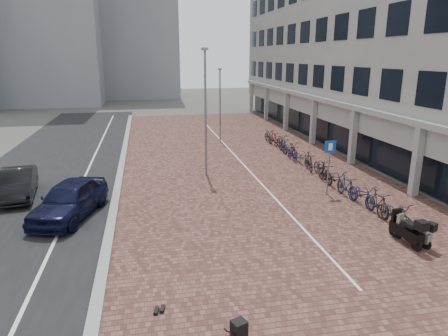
# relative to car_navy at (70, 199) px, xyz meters

# --- Properties ---
(ground) EXTENTS (140.00, 140.00, 0.00)m
(ground) POSITION_rel_car_navy_xyz_m (6.79, -4.39, -0.77)
(ground) COLOR #474442
(ground) RESTS_ON ground
(plaza_brick) EXTENTS (14.50, 42.00, 0.04)m
(plaza_brick) POSITION_rel_car_navy_xyz_m (8.79, 7.61, -0.76)
(plaza_brick) COLOR brown
(plaza_brick) RESTS_ON ground
(street_asphalt) EXTENTS (8.00, 50.00, 0.03)m
(street_asphalt) POSITION_rel_car_navy_xyz_m (-2.21, 7.61, -0.76)
(street_asphalt) COLOR black
(street_asphalt) RESTS_ON ground
(curb) EXTENTS (0.35, 42.00, 0.14)m
(curb) POSITION_rel_car_navy_xyz_m (1.69, 7.61, -0.70)
(curb) COLOR gray
(curb) RESTS_ON ground
(lane_line) EXTENTS (0.12, 44.00, 0.00)m
(lane_line) POSITION_rel_car_navy_xyz_m (-0.21, 7.61, -0.75)
(lane_line) COLOR white
(lane_line) RESTS_ON street_asphalt
(parking_line) EXTENTS (0.10, 30.00, 0.00)m
(parking_line) POSITION_rel_car_navy_xyz_m (8.99, 7.61, -0.73)
(parking_line) COLOR white
(parking_line) RESTS_ON plaza_brick
(office_building) EXTENTS (8.40, 40.00, 15.00)m
(office_building) POSITION_rel_car_navy_xyz_m (19.76, 11.61, 7.68)
(office_building) COLOR #969691
(office_building) RESTS_ON ground
(car_navy) EXTENTS (3.11, 4.85, 1.54)m
(car_navy) POSITION_rel_car_navy_xyz_m (0.00, 0.00, 0.00)
(car_navy) COLOR black
(car_navy) RESTS_ON ground
(car_dark) EXTENTS (1.99, 4.22, 1.34)m
(car_dark) POSITION_rel_car_navy_xyz_m (-2.81, 3.03, -0.10)
(car_dark) COLOR black
(car_dark) RESTS_ON ground
(shoes) EXTENTS (0.45, 0.40, 0.10)m
(shoes) POSITION_rel_car_navy_xyz_m (3.32, -7.26, -0.72)
(shoes) COLOR black
(shoes) RESTS_ON ground
(scooter_front) EXTENTS (1.06, 1.52, 1.01)m
(scooter_front) POSITION_rel_car_navy_xyz_m (12.29, -4.97, -0.26)
(scooter_front) COLOR #939498
(scooter_front) RESTS_ON ground
(scooter_mid) EXTENTS (0.64, 1.70, 1.14)m
(scooter_mid) POSITION_rel_car_navy_xyz_m (12.06, -4.92, -0.20)
(scooter_mid) COLOR black
(scooter_mid) RESTS_ON ground
(parking_sign) EXTENTS (0.55, 0.09, 2.65)m
(parking_sign) POSITION_rel_car_navy_xyz_m (11.63, 0.53, 1.03)
(parking_sign) COLOR slate
(parking_sign) RESTS_ON ground
(lamp_near) EXTENTS (0.12, 0.12, 6.79)m
(lamp_near) POSITION_rel_car_navy_xyz_m (6.42, 4.90, 2.63)
(lamp_near) COLOR gray
(lamp_near) RESTS_ON ground
(lamp_far) EXTENTS (0.12, 0.12, 5.48)m
(lamp_far) POSITION_rel_car_navy_xyz_m (8.91, 13.96, 1.97)
(lamp_far) COLOR gray
(lamp_far) RESTS_ON ground
(bike_row) EXTENTS (1.11, 18.14, 1.05)m
(bike_row) POSITION_rel_car_navy_xyz_m (12.49, 4.66, -0.25)
(bike_row) COLOR black
(bike_row) RESTS_ON ground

